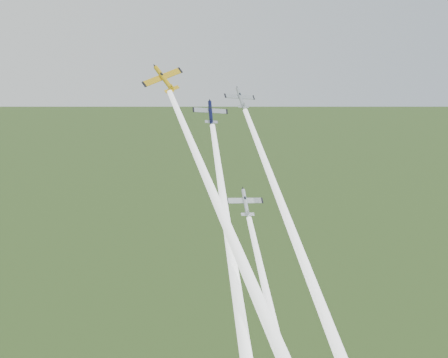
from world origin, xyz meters
TOP-DOWN VIEW (x-y plane):
  - plane_yellow at (-8.71, 1.46)m, footprint 9.94×7.26m
  - smoke_trail_yellow at (-6.08, -24.73)m, footprint 7.30×49.49m
  - plane_navy at (-0.48, -0.74)m, footprint 8.09×6.96m
  - smoke_trail_navy at (-6.60, -25.77)m, footprint 13.78×47.58m
  - plane_silver_right at (7.85, 3.89)m, footprint 7.09×5.65m
  - smoke_trail_silver_right at (7.07, -24.26)m, footprint 3.84×53.23m
  - plane_silver_low at (2.80, -9.36)m, footprint 8.10×6.91m

SIDE VIEW (x-z plane):
  - smoke_trail_silver_right at x=7.07m, z-range 55.55..104.39m
  - smoke_trail_navy at x=-6.60m, z-range 58.02..102.50m
  - smoke_trail_yellow at x=-6.08m, z-range 63.29..108.76m
  - plane_silver_low at x=2.80m, z-range 85.11..91.02m
  - plane_navy at x=-0.48m, z-range 100.91..106.66m
  - plane_silver_right at x=7.85m, z-range 102.82..108.53m
  - plane_yellow at x=-8.71m, z-range 105.86..114.24m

